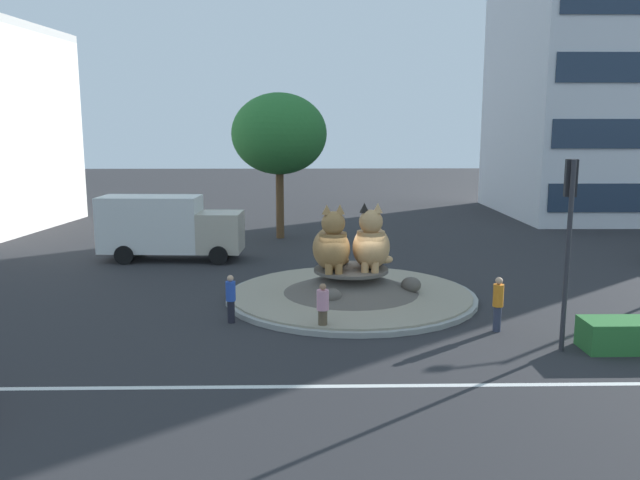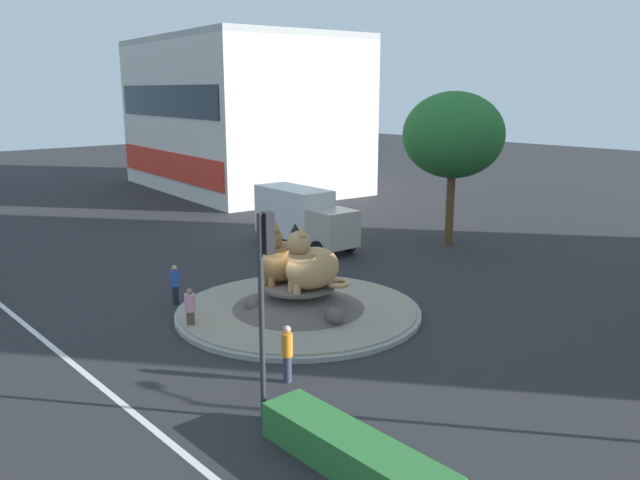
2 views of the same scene
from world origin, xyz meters
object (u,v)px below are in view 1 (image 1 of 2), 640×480
cat_statue_calico (371,244)px  office_tower (624,20)px  pedestrian_pink_shirt (323,307)px  cat_statue_tabby (332,246)px  pedestrian_orange_shirt (498,302)px  broadleaf_tree_behind_island (279,134)px  traffic_light_mast (569,220)px  pedestrian_blue_shirt (231,298)px  delivery_box_truck (167,226)px

cat_statue_calico → office_tower: bearing=147.6°
pedestrian_pink_shirt → cat_statue_calico: bearing=-53.2°
cat_statue_tabby → pedestrian_orange_shirt: size_ratio=1.46×
office_tower → broadleaf_tree_behind_island: (-24.56, -10.39, -8.07)m
traffic_light_mast → pedestrian_blue_shirt: traffic_light_mast is taller
pedestrian_blue_shirt → delivery_box_truck: size_ratio=0.23×
cat_statue_tabby → cat_statue_calico: size_ratio=0.99×
broadleaf_tree_behind_island → cat_statue_tabby: bearing=-79.7°
pedestrian_pink_shirt → pedestrian_blue_shirt: pedestrian_blue_shirt is taller
cat_statue_tabby → broadleaf_tree_behind_island: (-2.51, 13.89, 3.97)m
traffic_light_mast → pedestrian_pink_shirt: traffic_light_mast is taller
pedestrian_pink_shirt → pedestrian_blue_shirt: bearing=42.6°
cat_statue_tabby → traffic_light_mast: size_ratio=0.47×
cat_statue_calico → delivery_box_truck: cat_statue_calico is taller
office_tower → pedestrian_pink_shirt: (-22.48, -28.09, -13.31)m
traffic_light_mast → delivery_box_truck: traffic_light_mast is taller
cat_statue_tabby → cat_statue_calico: 1.51m
delivery_box_truck → cat_statue_calico: bearing=-35.9°
pedestrian_orange_shirt → pedestrian_blue_shirt: 8.64m
pedestrian_blue_shirt → cat_statue_calico: bearing=-51.2°
cat_statue_tabby → office_tower: bearing=132.9°
cat_statue_tabby → traffic_light_mast: 8.72m
traffic_light_mast → pedestrian_pink_shirt: size_ratio=3.48×
cat_statue_calico → broadleaf_tree_behind_island: bearing=-155.6°
cat_statue_calico → pedestrian_pink_shirt: bearing=-17.5°
cat_statue_calico → pedestrian_pink_shirt: cat_statue_calico is taller
traffic_light_mast → pedestrian_blue_shirt: bearing=83.4°
cat_statue_calico → pedestrian_pink_shirt: 4.63m
traffic_light_mast → pedestrian_orange_shirt: bearing=46.9°
traffic_light_mast → pedestrian_orange_shirt: 3.64m
office_tower → delivery_box_truck: office_tower is taller
pedestrian_blue_shirt → office_tower: bearing=-35.2°
cat_statue_tabby → pedestrian_pink_shirt: bearing=-11.3°
pedestrian_pink_shirt → pedestrian_blue_shirt: 3.21m
cat_statue_calico → pedestrian_orange_shirt: size_ratio=1.47×
traffic_light_mast → delivery_box_truck: bearing=56.5°
broadleaf_tree_behind_island → pedestrian_pink_shirt: broadleaf_tree_behind_island is taller
cat_statue_tabby → office_tower: office_tower is taller
traffic_light_mast → office_tower: office_tower is taller
office_tower → pedestrian_blue_shirt: (-25.50, -27.00, -13.28)m
pedestrian_blue_shirt → delivery_box_truck: (-4.30, 10.33, 0.81)m
cat_statue_calico → pedestrian_orange_shirt: cat_statue_calico is taller
office_tower → broadleaf_tree_behind_island: 27.86m
cat_statue_calico → traffic_light_mast: (4.98, -5.78, 1.73)m
cat_statue_tabby → traffic_light_mast: bearing=44.4°
pedestrian_orange_shirt → cat_statue_tabby: bearing=170.2°
cat_statue_tabby → broadleaf_tree_behind_island: 14.67m
pedestrian_pink_shirt → delivery_box_truck: size_ratio=0.23×
pedestrian_orange_shirt → office_tower: bearing=85.8°
cat_statue_tabby → pedestrian_blue_shirt: 4.56m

